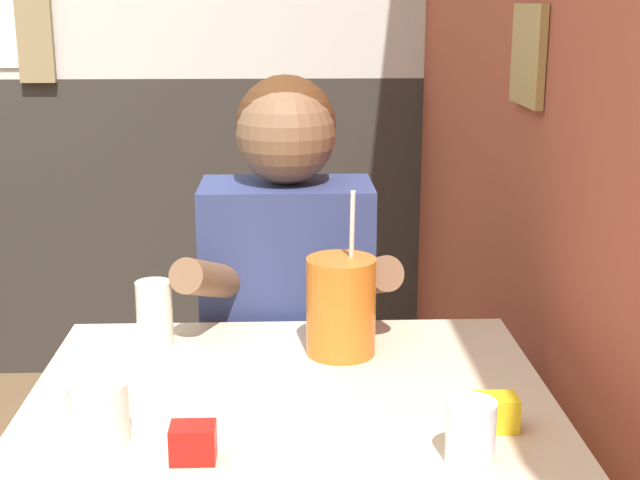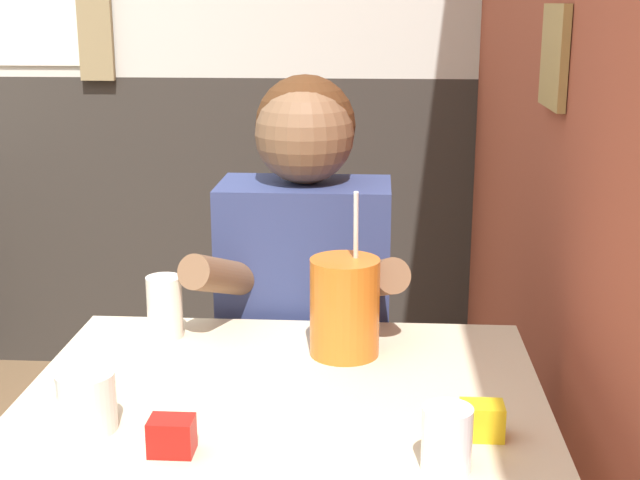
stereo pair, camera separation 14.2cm
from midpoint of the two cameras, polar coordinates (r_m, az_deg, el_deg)
brick_wall_right at (r=2.06m, az=16.80°, el=14.11°), size 0.08×4.32×2.70m
back_wall at (r=3.38m, az=-15.59°, el=14.40°), size 5.98×0.09×2.70m
main_table at (r=1.40m, az=0.48°, el=-13.80°), size 0.81×0.73×0.77m
person_seated at (r=1.87m, az=1.25°, el=-7.79°), size 0.42×0.40×1.22m
cocktail_pitcher at (r=1.52m, az=4.28°, el=-4.34°), size 0.12×0.12×0.29m
glass_near_pitcher at (r=1.19m, az=11.61°, el=-12.44°), size 0.07×0.07×0.09m
glass_center at (r=1.30m, az=-11.65°, el=-10.15°), size 0.08×0.08×0.09m
glass_far_side at (r=1.61m, az=-7.44°, el=-4.31°), size 0.06×0.06×0.11m
condiment_ketchup at (r=1.22m, az=-6.14°, el=-12.44°), size 0.06×0.04×0.05m
condiment_mustard at (r=1.29m, az=13.51°, el=-11.24°), size 0.06×0.04×0.05m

